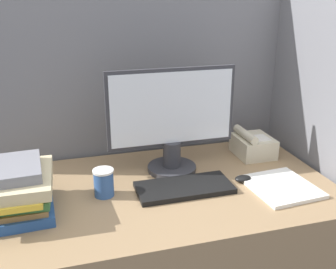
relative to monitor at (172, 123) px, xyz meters
name	(u,v)px	position (x,y,z in m)	size (l,w,h in m)	color
cubicle_panel_rear	(137,136)	(-0.09, 0.27, -0.15)	(1.75, 0.04, 1.59)	slate
cubicle_panel_right	(316,150)	(0.62, -0.11, -0.15)	(0.04, 0.81, 1.59)	slate
desk	(160,265)	(-0.09, -0.14, -0.57)	(1.35, 0.75, 0.73)	#937551
monitor	(172,123)	(0.00, 0.00, 0.00)	(0.53, 0.20, 0.43)	#333338
keyboard	(184,188)	(0.00, -0.18, -0.20)	(0.36, 0.17, 0.02)	black
mouse	(243,179)	(0.24, -0.18, -0.20)	(0.07, 0.05, 0.03)	black
coffee_cup	(104,183)	(-0.30, -0.14, -0.16)	(0.08, 0.08, 0.10)	#335999
book_stack	(19,189)	(-0.59, -0.18, -0.12)	(0.22, 0.30, 0.18)	#264C8C
desk_telephone	(253,145)	(0.40, 0.05, -0.16)	(0.16, 0.18, 0.12)	beige
paper_pile	(281,187)	(0.36, -0.27, -0.20)	(0.25, 0.28, 0.01)	white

